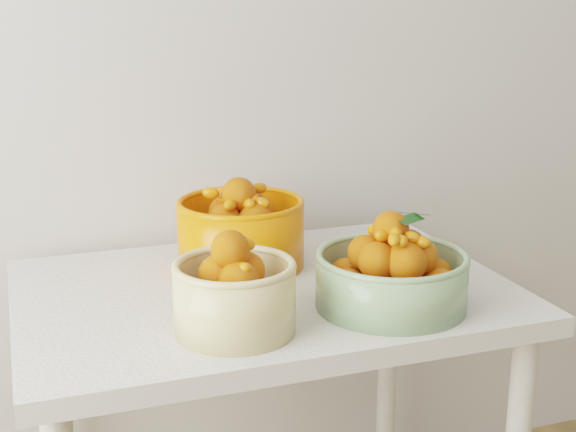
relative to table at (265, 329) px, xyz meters
name	(u,v)px	position (x,y,z in m)	size (l,w,h in m)	color
table	(265,329)	(0.00, 0.00, 0.00)	(1.00, 0.70, 0.75)	silver
bowl_cream	(235,293)	(-0.12, -0.20, 0.17)	(0.28, 0.28, 0.19)	#DBC681
bowl_green	(392,274)	(0.20, -0.19, 0.16)	(0.36, 0.36, 0.19)	#80A976
bowl_orange	(241,231)	(-0.01, 0.14, 0.18)	(0.35, 0.35, 0.20)	#F06008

